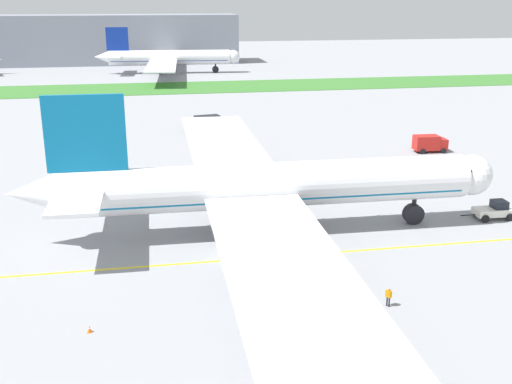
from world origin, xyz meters
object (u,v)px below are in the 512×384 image
at_px(parked_airliner_far_right, 167,58).
at_px(ground_crew_wingwalker_port, 389,295).
at_px(pushback_tug, 494,210).
at_px(traffic_cone_port_wing, 89,329).
at_px(service_truck_catering_van, 430,143).
at_px(airliner_foreground, 261,187).
at_px(service_truck_fuel_bowser, 204,123).

bearing_deg(parked_airliner_far_right, ground_crew_wingwalker_port, -86.38).
height_order(pushback_tug, traffic_cone_port_wing, pushback_tug).
relative_size(ground_crew_wingwalker_port, service_truck_catering_van, 0.31).
height_order(service_truck_catering_van, parked_airliner_far_right, parked_airliner_far_right).
bearing_deg(airliner_foreground, parked_airliner_far_right, 91.25).
bearing_deg(traffic_cone_port_wing, ground_crew_wingwalker_port, -0.51).
bearing_deg(parked_airliner_far_right, service_truck_fuel_bowser, -88.45).
height_order(traffic_cone_port_wing, service_truck_catering_van, service_truck_catering_van).
bearing_deg(service_truck_fuel_bowser, pushback_tug, -62.69).
bearing_deg(service_truck_fuel_bowser, service_truck_catering_van, -33.72).
xyz_separation_m(airliner_foreground, pushback_tug, (27.44, -0.41, -4.28)).
relative_size(ground_crew_wingwalker_port, parked_airliner_far_right, 0.02).
xyz_separation_m(airliner_foreground, ground_crew_wingwalker_port, (7.29, -18.27, -4.23)).
distance_m(traffic_cone_port_wing, service_truck_fuel_bowser, 73.92).
bearing_deg(ground_crew_wingwalker_port, parked_airliner_far_right, 93.62).
xyz_separation_m(service_truck_fuel_bowser, parked_airliner_far_right, (-2.56, 94.36, 3.50)).
height_order(ground_crew_wingwalker_port, traffic_cone_port_wing, ground_crew_wingwalker_port).
bearing_deg(airliner_foreground, service_truck_fuel_bowser, 90.73).
relative_size(pushback_tug, parked_airliner_far_right, 0.08).
distance_m(airliner_foreground, parked_airliner_far_right, 148.46).
xyz_separation_m(service_truck_catering_van, parked_airliner_far_right, (-37.50, 117.68, 3.58)).
relative_size(pushback_tug, ground_crew_wingwalker_port, 3.63).
height_order(traffic_cone_port_wing, parked_airliner_far_right, parked_airliner_far_right).
height_order(ground_crew_wingwalker_port, service_truck_catering_van, service_truck_catering_van).
relative_size(service_truck_catering_van, parked_airliner_far_right, 0.07).
xyz_separation_m(ground_crew_wingwalker_port, service_truck_fuel_bowser, (-7.98, 72.34, 0.56)).
xyz_separation_m(pushback_tug, traffic_cone_port_wing, (-44.26, -17.64, -0.71)).
xyz_separation_m(service_truck_fuel_bowser, service_truck_catering_van, (34.94, -23.32, -0.08)).
relative_size(airliner_foreground, pushback_tug, 13.56).
bearing_deg(traffic_cone_port_wing, service_truck_catering_van, 43.70).
bearing_deg(service_truck_fuel_bowser, ground_crew_wingwalker_port, -83.70).
height_order(pushback_tug, ground_crew_wingwalker_port, pushback_tug).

